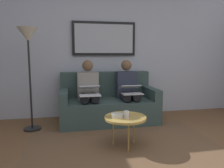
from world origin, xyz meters
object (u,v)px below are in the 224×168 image
laptop_white (90,91)px  standing_lamp (28,46)px  couch (108,104)px  cup (126,114)px  person_right (88,90)px  framed_mirror (104,39)px  person_left (128,89)px  bowl (117,116)px  coffee_table (125,118)px  laptop_silver (131,90)px

laptop_white → standing_lamp: bearing=-2.2°
couch → cup: bearing=91.5°
cup → person_right: (0.40, -1.18, 0.15)m
framed_mirror → person_left: framed_mirror is taller
cup → standing_lamp: bearing=-35.9°
laptop_white → standing_lamp: standing_lamp is taller
standing_lamp → bowl: bearing=142.5°
person_right → person_left: bearing=180.0°
framed_mirror → person_right: 1.11m
person_left → standing_lamp: (1.68, 0.20, 0.76)m
coffee_table → laptop_white: laptop_white is taller
cup → laptop_silver: (-0.33, -0.94, 0.17)m
person_left → standing_lamp: size_ratio=0.69×
person_right → coffee_table: bearing=108.7°
cup → laptop_silver: size_ratio=0.25×
couch → cup: size_ratio=19.33×
bowl → laptop_white: size_ratio=0.43×
bowl → laptop_white: 0.97m
bowl → framed_mirror: bearing=-93.2°
framed_mirror → cup: size_ratio=13.97×
coffee_table → person_left: bearing=-106.6°
coffee_table → person_right: (0.39, -1.15, 0.21)m
coffee_table → laptop_white: (0.39, -0.91, 0.23)m
framed_mirror → laptop_silver: size_ratio=3.51×
couch → cup: 1.25m
couch → person_right: person_right is taller
bowl → person_left: size_ratio=0.14×
couch → framed_mirror: framed_mirror is taller
cup → laptop_white: size_ratio=0.24×
bowl → standing_lamp: bearing=-37.5°
cup → person_right: 1.25m
person_right → standing_lamp: size_ratio=0.69×
coffee_table → bowl: bowl is taller
laptop_white → laptop_silver: bearing=179.5°
couch → laptop_silver: size_ratio=4.86×
laptop_white → standing_lamp: size_ratio=0.22×
laptop_silver → standing_lamp: size_ratio=0.22×
laptop_white → cup: bearing=112.8°
bowl → laptop_silver: (-0.45, -0.90, 0.19)m
person_left → laptop_white: (0.73, 0.24, 0.02)m
framed_mirror → cup: (-0.03, 1.63, -1.09)m
cup → person_right: bearing=-71.4°
coffee_table → person_left: person_left is taller
couch → cup: couch is taller
couch → laptop_white: (0.36, 0.30, 0.32)m
bowl → person_right: size_ratio=0.14×
standing_lamp → person_left: bearing=-173.3°
person_left → framed_mirror: bearing=-51.4°
couch → laptop_silver: (-0.36, 0.31, 0.31)m
laptop_silver → cup: bearing=70.4°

